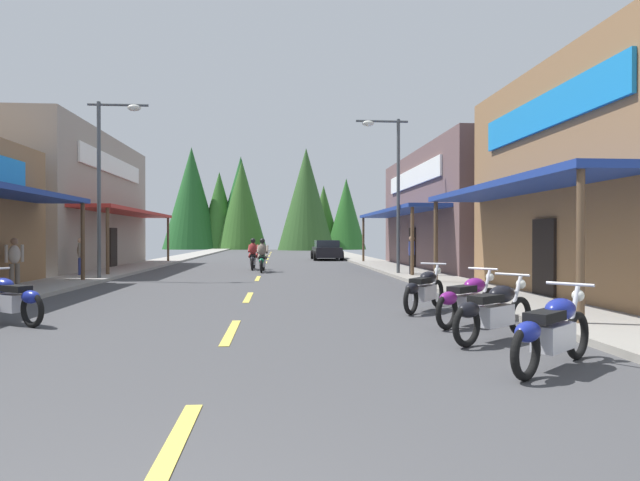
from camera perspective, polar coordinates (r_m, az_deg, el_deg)
The scene contains 20 objects.
ground at distance 27.52m, azimuth -6.20°, elevation -3.11°, with size 10.84×81.05×0.10m, color #424244.
sidewalk_left at distance 28.48m, azimuth -19.53°, elevation -2.80°, with size 2.28×81.05×0.12m, color #9E9991.
sidewalk_right at distance 28.10m, azimuth 7.30°, elevation -2.82°, with size 2.28×81.05×0.12m, color gray.
centerline_dashes at distance 29.93m, azimuth -6.07°, elevation -2.73°, with size 0.16×54.24×0.01m.
storefront_left_far at distance 30.23m, azimuth -27.90°, elevation 3.67°, with size 8.79×13.41×6.77m.
storefront_right_far at distance 28.80m, azimuth 18.53°, elevation 3.08°, with size 10.61×13.83×5.98m.
streetlamp_left at distance 21.16m, azimuth -22.01°, elevation 7.58°, with size 2.20×0.30×6.63m.
streetlamp_right at distance 22.36m, azimuth 7.66°, elevation 7.12°, with size 2.20×0.30×6.57m.
motorcycle_parked_right_0 at distance 7.13m, azimuth 23.90°, elevation -8.86°, with size 1.73×1.42×1.04m.
motorcycle_parked_right_1 at distance 8.71m, azimuth 18.33°, elevation -7.16°, with size 1.80×1.32×1.04m.
motorcycle_parked_right_2 at distance 10.15m, azimuth 15.78°, elevation -6.09°, with size 1.71×1.44×1.04m.
motorcycle_parked_right_3 at distance 11.85m, azimuth 11.24°, elevation -5.15°, with size 1.40×1.75×1.04m.
motorcycle_parked_left_2 at distance 11.43m, azimuth -30.63°, elevation -5.40°, with size 1.82×1.29×1.04m.
rider_cruising_lead at distance 24.52m, azimuth -6.26°, elevation -1.89°, with size 0.60×2.14×1.57m.
rider_cruising_trailing at distance 26.43m, azimuth -7.26°, elevation -1.73°, with size 0.60×2.14×1.57m.
pedestrian_by_shop at distance 23.08m, azimuth -24.53°, elevation -1.42°, with size 0.30×0.57×1.59m.
pedestrian_browsing at distance 18.81m, azimuth -30.22°, elevation -1.82°, with size 0.43×0.47×1.60m.
pedestrian_waiting at distance 21.72m, azimuth 9.91°, elevation -1.36°, with size 0.41×0.49×1.68m.
parked_car_curbside at distance 37.42m, azimuth 0.72°, elevation -1.06°, with size 2.07×4.30×1.40m.
treeline_backdrop at distance 70.67m, azimuth -7.48°, elevation 3.97°, with size 27.00×13.79×13.72m.
Camera 1 is at (0.81, -1.94, 1.63)m, focal length 29.51 mm.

